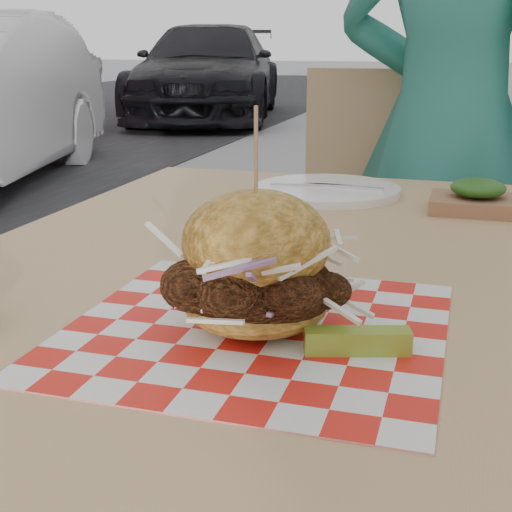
# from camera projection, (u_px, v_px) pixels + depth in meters

# --- Properties ---
(diner) EXTENTS (0.69, 0.55, 1.64)m
(diner) POSITION_uv_depth(u_px,v_px,m) (447.00, 128.00, 1.74)
(diner) COLOR #2C816F
(diner) RESTS_ON ground
(car_dark) EXTENTS (2.65, 4.62, 1.26)m
(car_dark) POSITION_uv_depth(u_px,v_px,m) (209.00, 72.00, 9.75)
(car_dark) COLOR black
(car_dark) RESTS_ON ground
(patio_table) EXTENTS (0.80, 1.20, 0.75)m
(patio_table) POSITION_uv_depth(u_px,v_px,m) (266.00, 310.00, 0.97)
(patio_table) COLOR tan
(patio_table) RESTS_ON ground
(patio_chair) EXTENTS (0.43, 0.44, 0.95)m
(patio_chair) POSITION_uv_depth(u_px,v_px,m) (372.00, 217.00, 1.99)
(patio_chair) COLOR tan
(patio_chair) RESTS_ON ground
(paper_liner) EXTENTS (0.36, 0.36, 0.00)m
(paper_liner) POSITION_uv_depth(u_px,v_px,m) (256.00, 328.00, 0.70)
(paper_liner) COLOR red
(paper_liner) RESTS_ON patio_table
(sandwich) EXTENTS (0.19, 0.19, 0.21)m
(sandwich) POSITION_uv_depth(u_px,v_px,m) (256.00, 270.00, 0.68)
(sandwich) COLOR gold
(sandwich) RESTS_ON paper_liner
(pickle_spear) EXTENTS (0.10, 0.05, 0.02)m
(pickle_spear) POSITION_uv_depth(u_px,v_px,m) (357.00, 341.00, 0.64)
(pickle_spear) COLOR olive
(pickle_spear) RESTS_ON paper_liner
(place_setting) EXTENTS (0.27, 0.27, 0.02)m
(place_setting) POSITION_uv_depth(u_px,v_px,m) (327.00, 190.00, 1.32)
(place_setting) COLOR white
(place_setting) RESTS_ON patio_table
(kraft_tray) EXTENTS (0.15, 0.12, 0.06)m
(kraft_tray) POSITION_uv_depth(u_px,v_px,m) (477.00, 198.00, 1.18)
(kraft_tray) COLOR #916042
(kraft_tray) RESTS_ON patio_table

